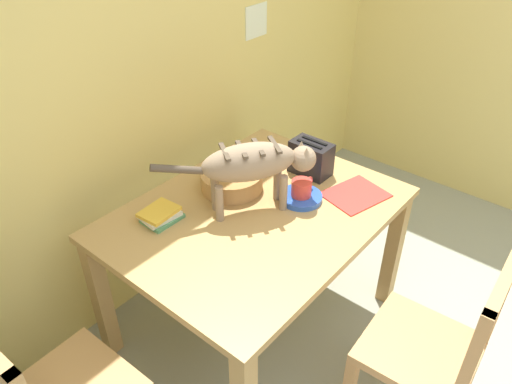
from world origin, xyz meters
name	(u,v)px	position (x,y,z in m)	size (l,w,h in m)	color
wall_rear	(147,63)	(0.00, 1.93, 1.25)	(4.38, 0.11, 2.50)	#ECD270
dining_table	(256,225)	(-0.03, 1.24, 0.65)	(1.29, 0.98, 0.73)	tan
cat	(255,164)	(-0.02, 1.25, 0.97)	(0.62, 0.44, 0.33)	#977E63
saucer_bowl	(301,197)	(0.17, 1.13, 0.75)	(0.20, 0.20, 0.03)	blue
coffee_mug	(302,188)	(0.17, 1.13, 0.80)	(0.13, 0.09, 0.08)	#D83E34
magazine	(355,195)	(0.36, 0.95, 0.74)	(0.28, 0.22, 0.01)	red
book_stack	(160,215)	(-0.35, 1.51, 0.76)	(0.17, 0.14, 0.05)	#539460
wicker_basket	(232,180)	(0.03, 1.44, 0.78)	(0.29, 0.29, 0.09)	tan
toaster	(311,158)	(0.39, 1.23, 0.82)	(0.12, 0.20, 0.18)	black
wooden_chair_near	(431,351)	(-0.01, 0.36, 0.46)	(0.44, 0.44, 0.94)	tan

